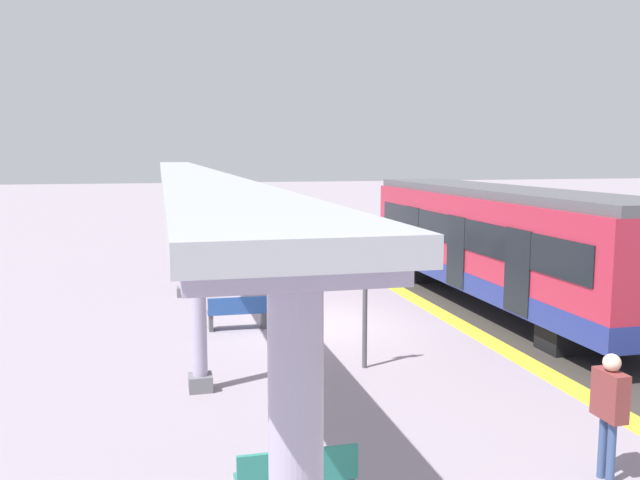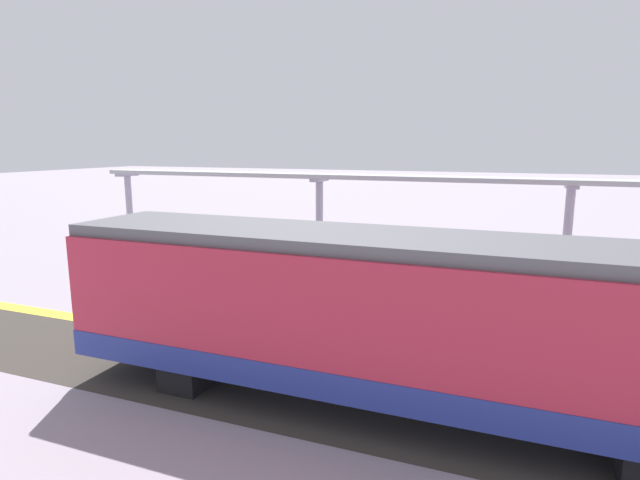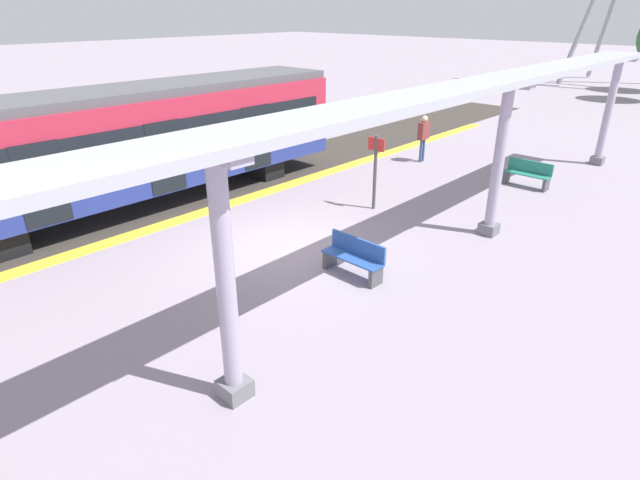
# 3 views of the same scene
# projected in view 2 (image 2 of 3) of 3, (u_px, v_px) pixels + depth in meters

# --- Properties ---
(ground_plane) EXTENTS (176.00, 176.00, 0.00)m
(ground_plane) POSITION_uv_depth(u_px,v_px,m) (409.00, 319.00, 15.21)
(ground_plane) COLOR gray
(tactile_edge_strip) EXTENTS (0.54, 33.86, 0.01)m
(tactile_edge_strip) POSITION_uv_depth(u_px,v_px,m) (379.00, 366.00, 11.97)
(tactile_edge_strip) COLOR yellow
(tactile_edge_strip) RESTS_ON ground
(trackbed) EXTENTS (3.20, 45.86, 0.01)m
(trackbed) POSITION_uv_depth(u_px,v_px,m) (355.00, 403.00, 10.26)
(trackbed) COLOR #38332D
(trackbed) RESTS_ON ground
(train_near_carriage) EXTENTS (2.65, 13.35, 3.48)m
(train_near_carriage) POSITION_uv_depth(u_px,v_px,m) (391.00, 320.00, 9.68)
(train_near_carriage) COLOR #AF243A
(train_near_carriage) RESTS_ON ground
(canopy_pillar_second) EXTENTS (1.10, 0.44, 3.90)m
(canopy_pillar_second) POSITION_uv_depth(u_px,v_px,m) (566.00, 244.00, 16.36)
(canopy_pillar_second) COLOR slate
(canopy_pillar_second) RESTS_ON ground
(canopy_pillar_third) EXTENTS (1.10, 0.44, 3.90)m
(canopy_pillar_third) POSITION_uv_depth(u_px,v_px,m) (319.00, 229.00, 19.42)
(canopy_pillar_third) COLOR slate
(canopy_pillar_third) RESTS_ON ground
(canopy_pillar_fourth) EXTENTS (1.10, 0.44, 3.90)m
(canopy_pillar_fourth) POSITION_uv_depth(u_px,v_px,m) (130.00, 217.00, 22.67)
(canopy_pillar_fourth) COLOR slate
(canopy_pillar_fourth) RESTS_ON ground
(canopy_beam) EXTENTS (1.20, 27.26, 0.16)m
(canopy_beam) POSITION_uv_depth(u_px,v_px,m) (431.00, 178.00, 17.57)
(canopy_beam) COLOR #A8AAB2
(canopy_beam) RESTS_ON canopy_pillar_nearest
(bench_near_end) EXTENTS (1.51, 0.46, 0.86)m
(bench_near_end) POSITION_uv_depth(u_px,v_px,m) (423.00, 286.00, 17.12)
(bench_near_end) COLOR #28509B
(bench_near_end) RESTS_ON ground
(bench_mid_platform) EXTENTS (1.50, 0.44, 0.86)m
(bench_mid_platform) POSITION_uv_depth(u_px,v_px,m) (205.00, 263.00, 20.52)
(bench_mid_platform) COLOR #287E6D
(bench_mid_platform) RESTS_ON ground
(platform_info_sign) EXTENTS (0.56, 0.10, 2.20)m
(platform_info_sign) POSITION_uv_depth(u_px,v_px,m) (297.00, 266.00, 16.22)
(platform_info_sign) COLOR #4C4C51
(platform_info_sign) RESTS_ON ground
(passenger_waiting_near_edge) EXTENTS (0.24, 0.52, 1.78)m
(passenger_waiting_near_edge) POSITION_uv_depth(u_px,v_px,m) (124.00, 270.00, 16.57)
(passenger_waiting_near_edge) COLOR #384F7B
(passenger_waiting_near_edge) RESTS_ON ground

